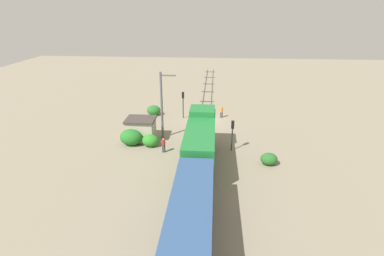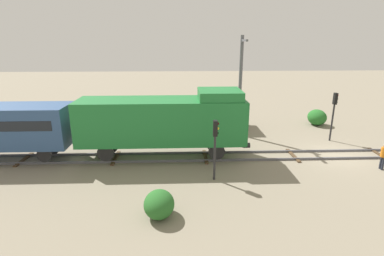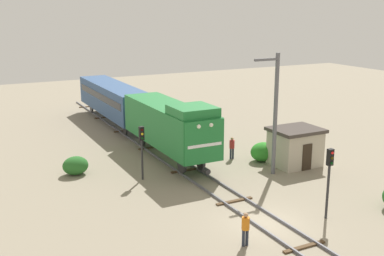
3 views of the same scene
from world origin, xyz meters
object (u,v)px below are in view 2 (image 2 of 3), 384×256
at_px(traffic_signal_near, 334,108).
at_px(relay_hut, 225,112).
at_px(locomotive, 165,120).
at_px(worker_by_signal, 191,127).
at_px(traffic_signal_mid, 215,139).
at_px(worker_near_track, 384,155).
at_px(catenary_mast, 240,84).

xyz_separation_m(traffic_signal_near, relay_hut, (4.30, 8.02, -1.34)).
distance_m(locomotive, worker_by_signal, 4.95).
height_order(traffic_signal_mid, worker_near_track, traffic_signal_mid).
height_order(traffic_signal_near, traffic_signal_mid, traffic_signal_near).
relative_size(worker_near_track, worker_by_signal, 1.00).
bearing_deg(traffic_signal_mid, worker_near_track, -84.70).
height_order(traffic_signal_near, worker_near_track, traffic_signal_near).
bearing_deg(catenary_mast, worker_by_signal, 100.30).
bearing_deg(worker_near_track, locomotive, -11.17).
xyz_separation_m(worker_by_signal, catenary_mast, (0.74, -4.07, 3.38)).
height_order(catenary_mast, relay_hut, catenary_mast).
height_order(locomotive, catenary_mast, catenary_mast).
bearing_deg(traffic_signal_near, relay_hut, 61.79).
bearing_deg(worker_by_signal, relay_hut, 104.14).
distance_m(locomotive, traffic_signal_mid, 4.55).
bearing_deg(locomotive, traffic_signal_near, -76.39).
bearing_deg(locomotive, worker_by_signal, -24.69).
distance_m(traffic_signal_mid, worker_near_track, 10.94).
height_order(worker_near_track, relay_hut, relay_hut).
bearing_deg(catenary_mast, locomotive, 129.45).
bearing_deg(catenary_mast, relay_hut, 17.49).
height_order(traffic_signal_mid, relay_hut, traffic_signal_mid).
relative_size(traffic_signal_near, worker_by_signal, 2.30).
height_order(worker_by_signal, relay_hut, relay_hut).
distance_m(traffic_signal_near, worker_near_track, 5.89).
relative_size(locomotive, relay_hut, 3.31).
bearing_deg(relay_hut, traffic_signal_near, -118.21).
bearing_deg(catenary_mast, traffic_signal_near, -103.57).
bearing_deg(traffic_signal_near, worker_near_track, -173.97).
distance_m(locomotive, catenary_mast, 7.94).
bearing_deg(traffic_signal_near, catenary_mast, 76.43).
xyz_separation_m(traffic_signal_near, worker_near_track, (-5.60, -0.59, -1.74)).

